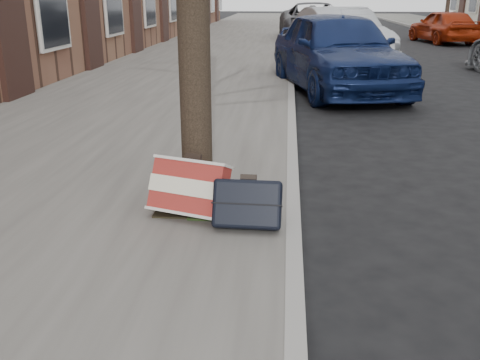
# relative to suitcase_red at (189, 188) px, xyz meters

# --- Properties ---
(near_sidewalk) EXTENTS (5.00, 70.00, 0.12)m
(near_sidewalk) POSITION_rel_suitcase_red_xyz_m (-1.58, 14.14, -0.31)
(near_sidewalk) COLOR slate
(near_sidewalk) RESTS_ON ground
(dirt_patch) EXTENTS (0.85, 0.85, 0.02)m
(dirt_patch) POSITION_rel_suitcase_red_xyz_m (0.12, 0.34, -0.24)
(dirt_patch) COLOR black
(dirt_patch) RESTS_ON near_sidewalk
(suitcase_red) EXTENTS (0.71, 0.53, 0.49)m
(suitcase_red) POSITION_rel_suitcase_red_xyz_m (0.00, 0.00, 0.00)
(suitcase_red) COLOR maroon
(suitcase_red) RESTS_ON near_sidewalk
(suitcase_navy) EXTENTS (0.55, 0.33, 0.42)m
(suitcase_navy) POSITION_rel_suitcase_red_xyz_m (0.50, -0.21, -0.03)
(suitcase_navy) COLOR black
(suitcase_navy) RESTS_ON near_sidewalk
(car_near_front) EXTENTS (2.90, 5.01, 1.60)m
(car_near_front) POSITION_rel_suitcase_red_xyz_m (1.76, 6.95, 0.44)
(car_near_front) COLOR #101E4C
(car_near_front) RESTS_ON ground
(car_near_mid) EXTENTS (2.70, 4.91, 1.53)m
(car_near_mid) POSITION_rel_suitcase_red_xyz_m (2.22, 11.58, 0.40)
(car_near_mid) COLOR #B3B6BC
(car_near_mid) RESTS_ON ground
(car_near_back) EXTENTS (2.93, 5.73, 1.55)m
(car_near_back) POSITION_rel_suitcase_red_xyz_m (1.80, 18.99, 0.41)
(car_near_back) COLOR #39393E
(car_near_back) RESTS_ON ground
(car_far_back) EXTENTS (2.23, 4.08, 1.32)m
(car_far_back) POSITION_rel_suitcase_red_xyz_m (6.95, 18.69, 0.29)
(car_far_back) COLOR #98250B
(car_far_back) RESTS_ON ground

